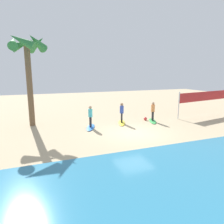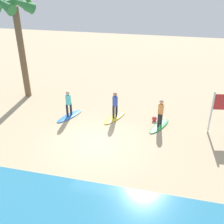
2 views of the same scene
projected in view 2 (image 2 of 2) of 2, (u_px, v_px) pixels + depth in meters
ground_plane at (96, 143)px, 14.06m from camera, size 60.00×60.00×0.00m
surfboard_green at (159, 126)px, 15.58m from camera, size 1.34×2.15×0.09m
surfer_green at (161, 111)px, 15.13m from camera, size 0.32×0.43×1.64m
surfboard_yellow at (115, 117)px, 16.51m from camera, size 1.31×2.16×0.09m
surfer_yellow at (115, 103)px, 16.06m from camera, size 0.32×0.44×1.64m
surfboard_blue at (70, 116)px, 16.69m from camera, size 1.32×2.15×0.09m
surfer_blue at (68, 102)px, 16.24m from camera, size 0.32×0.44×1.64m
palm_tree at (16, 14)px, 17.05m from camera, size 2.88×3.03×7.14m
beach_ball at (154, 119)px, 16.15m from camera, size 0.30×0.30×0.30m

